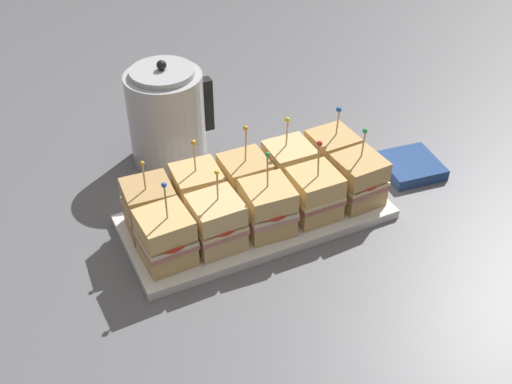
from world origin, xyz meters
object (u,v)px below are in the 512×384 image
at_px(serving_platter, 256,217).
at_px(sandwich_back_far_right, 332,155).
at_px(sandwich_front_far_right, 358,180).
at_px(sandwich_front_center, 268,208).
at_px(sandwich_back_left, 198,192).
at_px(kettle_steel, 167,116).
at_px(sandwich_back_far_left, 149,207).
at_px(sandwich_front_left, 217,223).
at_px(sandwich_back_right, 289,167).
at_px(sandwich_back_center, 244,180).
at_px(sandwich_front_far_left, 166,238).
at_px(sandwich_front_right, 314,194).
at_px(napkin_stack, 410,166).

bearing_deg(serving_platter, sandwich_back_far_right, 13.34).
bearing_deg(sandwich_front_far_right, sandwich_front_center, -179.60).
xyz_separation_m(sandwich_back_left, kettle_steel, (0.02, 0.22, 0.04)).
distance_m(sandwich_front_far_right, sandwich_back_far_left, 0.40).
distance_m(sandwich_front_left, sandwich_back_right, 0.21).
bearing_deg(sandwich_back_far_right, sandwich_front_center, -153.75).
bearing_deg(sandwich_back_far_left, sandwich_back_center, 0.99).
bearing_deg(sandwich_front_far_right, serving_platter, 166.27).
xyz_separation_m(sandwich_front_far_left, sandwich_front_right, (0.29, -0.00, -0.00)).
bearing_deg(sandwich_back_center, sandwich_back_left, 179.08).
height_order(sandwich_front_far_left, sandwich_front_left, sandwich_front_far_left).
height_order(serving_platter, napkin_stack, napkin_stack).
bearing_deg(sandwich_back_center, sandwich_back_far_right, -1.10).
bearing_deg(napkin_stack, sandwich_front_far_left, -174.62).
relative_size(serving_platter, sandwich_front_right, 3.03).
relative_size(sandwich_back_center, sandwich_back_far_right, 1.07).
bearing_deg(serving_platter, sandwich_front_left, -154.98).
relative_size(serving_platter, kettle_steel, 2.19).
xyz_separation_m(serving_platter, sandwich_back_left, (-0.10, 0.05, 0.06)).
bearing_deg(serving_platter, sandwich_back_left, 152.43).
bearing_deg(sandwich_back_left, kettle_steel, 84.59).
relative_size(sandwich_front_right, sandwich_back_far_left, 1.06).
xyz_separation_m(sandwich_front_far_right, kettle_steel, (-0.27, 0.32, 0.04)).
height_order(sandwich_front_far_left, sandwich_back_center, same).
distance_m(sandwich_front_left, sandwich_front_far_right, 0.29).
bearing_deg(sandwich_front_far_right, sandwich_back_center, 153.92).
distance_m(sandwich_front_center, sandwich_back_far_left, 0.21).
bearing_deg(sandwich_back_right, sandwich_front_center, -134.69).
relative_size(sandwich_back_right, sandwich_back_far_right, 1.00).
bearing_deg(sandwich_front_left, sandwich_back_far_right, 17.52).
distance_m(sandwich_front_far_right, sandwich_back_far_right, 0.09).
xyz_separation_m(kettle_steel, napkin_stack, (0.44, -0.27, -0.09)).
bearing_deg(sandwich_front_far_right, sandwich_back_left, 161.39).
xyz_separation_m(sandwich_front_center, sandwich_back_far_left, (-0.19, 0.09, -0.00)).
bearing_deg(sandwich_front_right, sandwich_back_center, 136.29).
bearing_deg(serving_platter, sandwich_front_center, -89.80).
bearing_deg(sandwich_back_far_right, sandwich_front_far_left, -166.60).
height_order(serving_platter, sandwich_front_far_left, sandwich_front_far_left).
xyz_separation_m(sandwich_front_far_left, kettle_steel, (0.12, 0.32, 0.04)).
height_order(sandwich_back_far_right, napkin_stack, sandwich_back_far_right).
xyz_separation_m(sandwich_front_far_right, sandwich_back_right, (-0.10, 0.09, 0.00)).
bearing_deg(sandwich_front_far_right, sandwich_front_left, 179.77).
relative_size(sandwich_front_right, kettle_steel, 0.72).
distance_m(sandwich_front_far_left, sandwich_front_far_right, 0.39).
height_order(serving_platter, kettle_steel, kettle_steel).
bearing_deg(sandwich_back_far_left, sandwich_back_left, 2.86).
relative_size(serving_platter, sandwich_back_far_left, 3.22).
xyz_separation_m(sandwich_front_center, sandwich_back_left, (-0.10, 0.10, -0.00)).
bearing_deg(sandwich_back_left, sandwich_back_right, -1.20).
distance_m(serving_platter, kettle_steel, 0.30).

